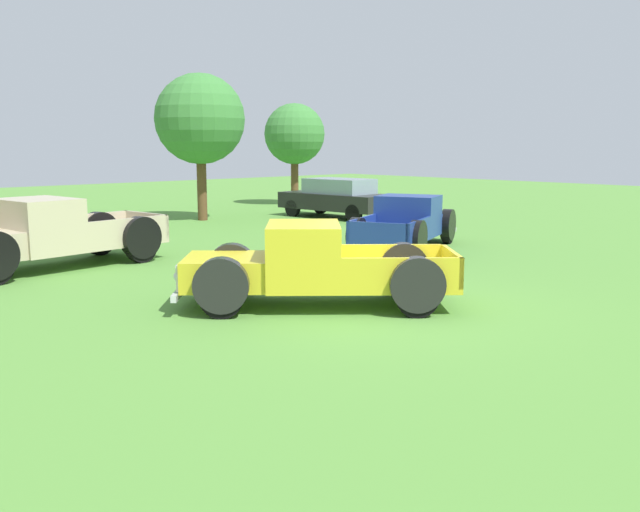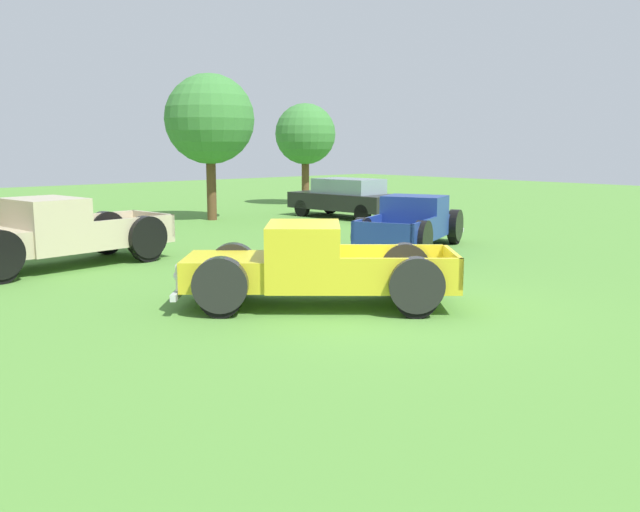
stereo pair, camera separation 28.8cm
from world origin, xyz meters
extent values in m
plane|color=#548C38|center=(0.00, 0.00, 0.00)|extent=(80.00, 80.00, 0.00)
cube|color=yellow|center=(-1.92, 1.76, 0.63)|extent=(2.05, 2.05, 0.53)
cube|color=silver|center=(-2.47, 2.26, 0.63)|extent=(0.92, 1.02, 0.44)
sphere|color=silver|center=(-2.84, 1.81, 0.66)|extent=(0.19, 0.19, 0.19)
sphere|color=silver|center=(-2.06, 2.68, 0.66)|extent=(0.19, 0.19, 0.19)
cube|color=yellow|center=(-0.91, 0.87, 0.92)|extent=(2.00, 2.03, 1.11)
cube|color=#8C9EA8|center=(-1.35, 1.26, 1.16)|extent=(0.95, 1.06, 0.49)
cube|color=yellow|center=(0.31, -0.22, 0.41)|extent=(2.58, 2.54, 0.10)
cube|color=yellow|center=(-0.20, -0.79, 0.73)|extent=(1.56, 1.40, 0.53)
cube|color=yellow|center=(0.82, 0.35, 0.73)|extent=(1.56, 1.40, 0.53)
cube|color=yellow|center=(1.03, -0.87, 0.73)|extent=(1.13, 1.25, 0.53)
cylinder|color=black|center=(-2.45, 1.16, 0.37)|extent=(0.69, 0.64, 0.73)
cylinder|color=#B7B7BC|center=(-2.46, 1.15, 0.37)|extent=(0.37, 0.37, 0.29)
cylinder|color=black|center=(-2.45, 1.16, 0.55)|extent=(0.87, 0.82, 0.92)
cylinder|color=black|center=(-1.38, 2.37, 0.37)|extent=(0.69, 0.64, 0.73)
cylinder|color=#B7B7BC|center=(-1.37, 2.37, 0.37)|extent=(0.37, 0.37, 0.29)
cylinder|color=black|center=(-1.38, 2.37, 0.55)|extent=(0.87, 0.82, 0.92)
cylinder|color=black|center=(-0.05, -0.98, 0.37)|extent=(0.69, 0.64, 0.73)
cylinder|color=#B7B7BC|center=(-0.06, -0.99, 0.37)|extent=(0.37, 0.37, 0.29)
cylinder|color=black|center=(-0.05, -0.98, 0.55)|extent=(0.87, 0.82, 0.92)
cylinder|color=black|center=(1.02, 0.22, 0.37)|extent=(0.69, 0.64, 0.73)
cylinder|color=#B7B7BC|center=(1.03, 0.23, 0.37)|extent=(0.37, 0.37, 0.29)
cylinder|color=black|center=(1.02, 0.22, 0.55)|extent=(0.87, 0.82, 0.92)
cube|color=silver|center=(-2.50, 2.28, 0.33)|extent=(1.24, 1.37, 0.12)
cube|color=navy|center=(6.99, 4.59, 0.62)|extent=(1.88, 1.89, 0.52)
cube|color=silver|center=(7.66, 4.88, 0.62)|extent=(0.57, 1.22, 0.44)
sphere|color=silver|center=(7.42, 5.40, 0.65)|extent=(0.19, 0.19, 0.19)
sphere|color=silver|center=(7.87, 4.34, 0.65)|extent=(0.19, 0.19, 0.19)
cube|color=navy|center=(5.77, 4.06, 0.91)|extent=(1.76, 1.95, 1.09)
cube|color=#8C9EA8|center=(6.30, 4.29, 1.15)|extent=(0.58, 1.28, 0.48)
cube|color=navy|center=(4.28, 3.42, 0.41)|extent=(2.46, 2.25, 0.10)
cube|color=navy|center=(3.98, 4.12, 0.72)|extent=(1.87, 0.86, 0.52)
cube|color=navy|center=(4.58, 2.73, 0.72)|extent=(1.87, 0.86, 0.52)
cube|color=navy|center=(3.40, 3.05, 0.72)|extent=(0.70, 1.49, 0.52)
cylinder|color=black|center=(6.68, 5.32, 0.36)|extent=(0.75, 0.48, 0.72)
cylinder|color=#B7B7BC|center=(6.67, 5.33, 0.36)|extent=(0.36, 0.32, 0.29)
cylinder|color=black|center=(6.68, 5.32, 0.54)|extent=(0.94, 0.61, 0.91)
cylinder|color=black|center=(7.31, 3.85, 0.36)|extent=(0.75, 0.48, 0.72)
cylinder|color=#B7B7BC|center=(7.31, 3.84, 0.36)|extent=(0.36, 0.32, 0.29)
cylinder|color=black|center=(7.31, 3.85, 0.54)|extent=(0.94, 0.61, 0.91)
cylinder|color=black|center=(3.75, 4.06, 0.36)|extent=(0.75, 0.48, 0.72)
cylinder|color=#B7B7BC|center=(3.74, 4.07, 0.36)|extent=(0.36, 0.32, 0.29)
cylinder|color=black|center=(3.75, 4.06, 0.54)|extent=(0.94, 0.61, 0.91)
cylinder|color=black|center=(4.38, 2.60, 0.36)|extent=(0.75, 0.48, 0.72)
cylinder|color=#B7B7BC|center=(4.38, 2.59, 0.36)|extent=(0.36, 0.32, 0.29)
cylinder|color=black|center=(4.38, 2.60, 0.54)|extent=(0.94, 0.61, 0.91)
cube|color=silver|center=(7.70, 4.89, 0.33)|extent=(0.77, 1.63, 0.11)
cube|color=#C6B793|center=(-2.95, 7.59, 1.02)|extent=(1.60, 1.94, 1.23)
cube|color=#8C9EA8|center=(-3.59, 7.51, 1.29)|extent=(0.24, 1.53, 0.54)
cube|color=#C6B793|center=(-1.15, 7.82, 0.46)|extent=(2.45, 2.05, 0.11)
cube|color=#C6B793|center=(-1.04, 6.97, 0.81)|extent=(2.23, 0.37, 0.59)
cube|color=#C6B793|center=(-1.25, 8.66, 0.81)|extent=(2.23, 0.37, 0.59)
cube|color=#C6B793|center=(-0.08, 7.95, 0.81)|extent=(0.31, 1.78, 0.59)
cylinder|color=black|center=(-0.77, 6.96, 0.41)|extent=(0.83, 0.34, 0.81)
cylinder|color=#B7B7BC|center=(-0.77, 6.95, 0.41)|extent=(0.35, 0.29, 0.32)
cylinder|color=black|center=(-0.77, 6.96, 0.61)|extent=(1.05, 0.43, 1.02)
cylinder|color=black|center=(-1.00, 8.74, 0.41)|extent=(0.83, 0.34, 0.81)
cylinder|color=#B7B7BC|center=(-1.00, 8.75, 0.41)|extent=(0.35, 0.29, 0.32)
cylinder|color=black|center=(-1.00, 8.74, 0.61)|extent=(1.05, 0.43, 1.02)
cube|color=black|center=(9.93, 11.17, 0.65)|extent=(2.31, 4.74, 0.62)
cube|color=#7F939E|center=(9.95, 11.01, 1.24)|extent=(1.81, 2.70, 0.57)
cylinder|color=black|center=(8.95, 12.64, 0.33)|extent=(0.27, 0.68, 0.67)
cylinder|color=black|center=(10.61, 12.80, 0.33)|extent=(0.27, 0.68, 0.67)
cylinder|color=black|center=(9.25, 9.54, 0.33)|extent=(0.27, 0.68, 0.67)
cylinder|color=black|center=(10.91, 9.70, 0.33)|extent=(0.27, 0.68, 0.67)
cylinder|color=brown|center=(5.58, 13.97, 1.26)|extent=(0.36, 0.36, 2.52)
sphere|color=#3D7F38|center=(5.58, 13.97, 3.78)|extent=(3.35, 3.35, 3.35)
cylinder|color=brown|center=(12.72, 16.87, 1.13)|extent=(0.36, 0.36, 2.26)
sphere|color=#3D7F38|center=(12.72, 16.87, 3.34)|extent=(2.86, 2.86, 2.86)
camera|label=1|loc=(-8.73, -7.95, 2.82)|focal=38.34mm
camera|label=2|loc=(-8.51, -8.15, 2.82)|focal=38.34mm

